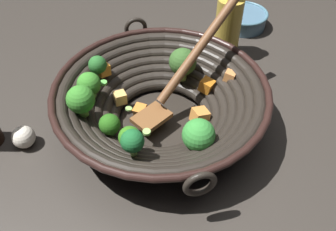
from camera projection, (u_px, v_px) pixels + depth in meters
ground_plane at (161, 123)px, 0.74m from camera, size 4.00×4.00×0.00m
wok at (160, 100)px, 0.69m from camera, size 0.42×0.44×0.22m
cooking_oil_bottle at (228, 25)px, 0.85m from camera, size 0.06×0.06×0.20m
prep_bowl at (244, 19)px, 0.98m from camera, size 0.13×0.13×0.04m
garlic_bulb at (24, 137)px, 0.68m from camera, size 0.04×0.04×0.04m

